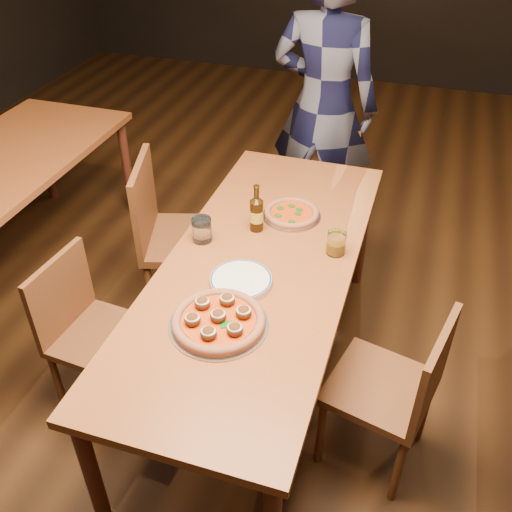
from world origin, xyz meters
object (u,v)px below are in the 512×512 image
(table_main, at_px, (259,275))
(chair_main_e, at_px, (380,386))
(diner, at_px, (324,106))
(water_glass, at_px, (202,230))
(plate_stack, at_px, (241,281))
(amber_glass, at_px, (336,243))
(pizza_margherita, at_px, (292,213))
(beer_bottle, at_px, (256,214))
(chair_main_sw, at_px, (188,238))
(chair_end, at_px, (322,196))
(chair_main_nw, at_px, (102,336))
(pizza_meatball, at_px, (218,320))

(table_main, bearing_deg, chair_main_e, -22.43)
(diner, bearing_deg, water_glass, 83.94)
(plate_stack, relative_size, water_glass, 2.26)
(table_main, height_order, chair_main_e, chair_main_e)
(amber_glass, bearing_deg, chair_main_e, -54.31)
(pizza_margherita, distance_m, beer_bottle, 0.21)
(pizza_margherita, xyz_separation_m, beer_bottle, (-0.13, -0.16, 0.06))
(pizza_margherita, distance_m, diner, 1.02)
(chair_main_sw, height_order, pizza_margherita, chair_main_sw)
(chair_end, height_order, beer_bottle, beer_bottle)
(chair_end, bearing_deg, plate_stack, -99.20)
(table_main, distance_m, beer_bottle, 0.30)
(amber_glass, bearing_deg, chair_main_sw, 164.05)
(chair_main_nw, height_order, amber_glass, amber_glass)
(pizza_margherita, xyz_separation_m, water_glass, (-0.34, -0.31, 0.04))
(chair_main_nw, xyz_separation_m, chair_main_sw, (0.12, 0.74, 0.08))
(chair_main_e, relative_size, water_glass, 7.57)
(pizza_meatball, distance_m, plate_stack, 0.26)
(table_main, height_order, pizza_margherita, pizza_margherita)
(beer_bottle, bearing_deg, chair_main_sw, 159.16)
(chair_main_nw, height_order, plate_stack, chair_main_nw)
(chair_main_nw, xyz_separation_m, beer_bottle, (0.56, 0.57, 0.42))
(plate_stack, bearing_deg, water_glass, 138.25)
(chair_end, xyz_separation_m, beer_bottle, (-0.13, -0.94, 0.42))
(plate_stack, distance_m, water_glass, 0.36)
(chair_main_sw, xyz_separation_m, plate_stack, (0.50, -0.57, 0.27))
(chair_main_nw, xyz_separation_m, water_glass, (0.35, 0.41, 0.39))
(chair_main_sw, xyz_separation_m, water_glass, (0.23, -0.33, 0.32))
(plate_stack, bearing_deg, chair_end, 86.90)
(pizza_margherita, relative_size, water_glass, 2.50)
(amber_glass, height_order, diner, diner)
(diner, bearing_deg, chair_main_e, 116.39)
(chair_main_sw, relative_size, amber_glass, 9.28)
(chair_main_nw, distance_m, chair_main_sw, 0.75)
(table_main, height_order, pizza_meatball, pizza_meatball)
(pizza_margherita, xyz_separation_m, plate_stack, (-0.07, -0.55, -0.01))
(pizza_meatball, distance_m, water_glass, 0.57)
(table_main, xyz_separation_m, diner, (-0.03, 1.40, 0.23))
(plate_stack, relative_size, diner, 0.14)
(table_main, relative_size, chair_main_nw, 2.41)
(chair_main_sw, height_order, plate_stack, chair_main_sw)
(chair_main_nw, height_order, chair_main_e, chair_main_e)
(chair_main_sw, distance_m, pizza_margherita, 0.64)
(chair_main_nw, distance_m, pizza_margherita, 1.06)
(pizza_margherita, bearing_deg, plate_stack, -97.23)
(chair_main_sw, height_order, water_glass, chair_main_sw)
(chair_main_e, distance_m, amber_glass, 0.64)
(chair_end, xyz_separation_m, pizza_meatball, (-0.07, -1.60, 0.36))
(chair_main_e, bearing_deg, amber_glass, -130.99)
(chair_end, distance_m, amber_glass, 1.11)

